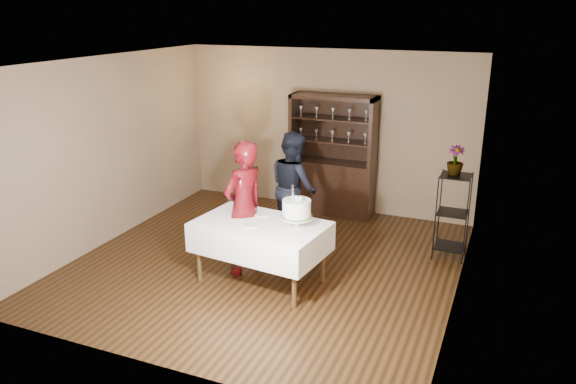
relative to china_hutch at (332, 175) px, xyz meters
The scene contains 14 objects.
floor 2.36m from the china_hutch, 95.08° to the right, with size 5.00×5.00×0.00m, color black.
ceiling 3.04m from the china_hutch, 95.08° to the right, with size 5.00×5.00×0.00m, color silver.
back_wall 0.76m from the china_hutch, 128.88° to the left, with size 5.00×0.02×2.70m, color #775F4C.
wall_left 3.58m from the china_hutch, 140.17° to the right, with size 0.02×5.00×2.70m, color #775F4C.
wall_right 3.29m from the china_hutch, 44.39° to the right, with size 0.02×5.00×2.70m, color #775F4C.
china_hutch is the anchor object (origin of this frame).
plant_etagere 2.33m from the china_hutch, 26.83° to the right, with size 0.42×0.42×1.20m.
cake_table 2.75m from the china_hutch, 90.72° to the right, with size 1.70×1.16×0.80m.
woman 2.59m from the china_hutch, 98.03° to the right, with size 0.65×0.42×1.77m, color #3D0605.
man 1.33m from the china_hutch, 97.62° to the right, with size 0.80×0.62×1.65m, color black.
cake 2.74m from the china_hutch, 81.12° to the right, with size 0.39×0.39×0.53m.
plate_near 2.89m from the china_hutch, 92.15° to the right, with size 0.20×0.20×0.01m, color white.
plate_far 2.50m from the china_hutch, 93.31° to the right, with size 0.18×0.18×0.01m, color white.
potted_plant 2.39m from the china_hutch, 26.40° to the right, with size 0.22×0.22×0.39m, color #497136.
Camera 1 is at (2.95, -6.33, 3.35)m, focal length 35.00 mm.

